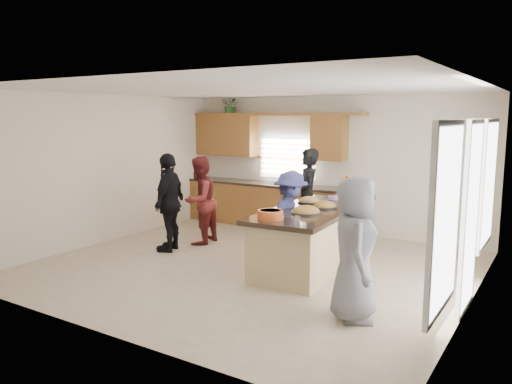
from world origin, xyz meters
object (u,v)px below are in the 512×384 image
Objects in this scene: woman_left_mid at (200,200)px; island at (311,240)px; woman_left_back at (307,197)px; woman_right_back at (290,218)px; salad_bowl at (270,214)px; woman_left_front at (170,202)px; woman_right_front at (355,249)px.

island is at bearing 79.58° from woman_left_mid.
woman_right_back is at bearing -17.96° from woman_left_back.
woman_left_back is 1.09× the size of woman_left_mid.
woman_left_mid is (-2.30, 1.30, -0.20)m from salad_bowl.
salad_bowl is 2.40m from woman_left_back.
woman_right_front is (3.92, -1.17, -0.01)m from woman_left_front.
woman_right_front is (2.03, -2.87, -0.04)m from woman_left_back.
woman_left_back is 2.02m from woman_left_mid.
woman_right_back is at bearing 81.96° from woman_left_front.
woman_left_mid is at bearing -92.23° from woman_left_back.
salad_bowl is 1.57m from woman_right_front.
woman_right_back reaches higher than salad_bowl.
island is at bearing -3.95° from woman_left_back.
woman_left_mid is (-1.74, -1.03, -0.07)m from woman_left_back.
woman_right_front reaches higher than woman_right_back.
woman_left_mid is (-2.44, 0.25, 0.37)m from island.
woman_left_back is at bearing 103.69° from salad_bowl.
woman_left_back is at bearing 116.05° from woman_left_mid.
woman_right_front is (1.68, -1.54, 0.09)m from woman_right_back.
salad_bowl is 0.21× the size of woman_left_front.
woman_left_back reaches higher than woman_right_front.
island is 1.67× the size of woman_left_mid.
woman_left_back is 1.38m from woman_right_back.
salad_bowl is at bearing 58.18° from woman_left_front.
woman_right_back reaches higher than island.
woman_right_front is at bearing 2.39° from woman_left_back.
woman_right_front is at bearing -53.53° from island.
woman_left_front reaches higher than woman_right_back.
woman_right_front reaches higher than woman_left_mid.
woman_left_front is at bearing 165.58° from salad_bowl.
woman_right_back is at bearing 22.27° from woman_right_front.
woman_left_mid is 1.08× the size of woman_right_back.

